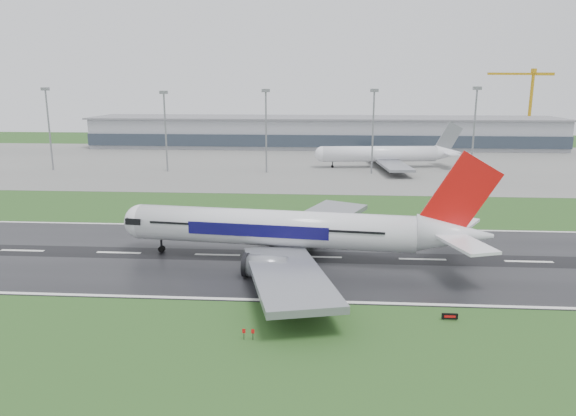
{
  "coord_description": "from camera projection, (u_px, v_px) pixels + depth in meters",
  "views": [
    {
      "loc": [
        0.86,
        -99.4,
        33.23
      ],
      "look_at": [
        -6.83,
        12.0,
        7.0
      ],
      "focal_mm": 33.31,
      "sensor_mm": 36.0,
      "label": 1
    }
  ],
  "objects": [
    {
      "name": "floodmast_1",
      "position": [
        166.0,
        133.0,
        201.95
      ],
      "size": [
        0.64,
        0.64,
        29.19
      ],
      "primitive_type": "cylinder",
      "color": "gray",
      "rests_on": "ground"
    },
    {
      "name": "main_airliner",
      "position": [
        299.0,
        207.0,
        100.04
      ],
      "size": [
        77.26,
        74.31,
        20.73
      ],
      "primitive_type": null,
      "rotation": [
        0.0,
        0.0,
        -0.11
      ],
      "color": "silver",
      "rests_on": "runway"
    },
    {
      "name": "floodmast_0",
      "position": [
        49.0,
        131.0,
        204.86
      ],
      "size": [
        0.64,
        0.64,
        30.38
      ],
      "primitive_type": "cylinder",
      "color": "gray",
      "rests_on": "ground"
    },
    {
      "name": "runway_sign",
      "position": [
        450.0,
        317.0,
        76.56
      ],
      "size": [
        2.31,
        0.38,
        1.04
      ],
      "primitive_type": null,
      "rotation": [
        0.0,
        0.0,
        0.05
      ],
      "color": "black",
      "rests_on": "ground"
    },
    {
      "name": "terminal",
      "position": [
        323.0,
        133.0,
        282.15
      ],
      "size": [
        240.0,
        36.0,
        15.0
      ],
      "primitive_type": "cube",
      "color": "gray",
      "rests_on": "ground"
    },
    {
      "name": "floodmast_3",
      "position": [
        373.0,
        134.0,
        196.65
      ],
      "size": [
        0.64,
        0.64,
        29.96
      ],
      "primitive_type": "cylinder",
      "color": "gray",
      "rests_on": "ground"
    },
    {
      "name": "parked_airliner",
      "position": [
        386.0,
        146.0,
        212.72
      ],
      "size": [
        65.09,
        61.4,
        17.53
      ],
      "primitive_type": null,
      "rotation": [
        0.0,
        0.0,
        0.1
      ],
      "color": "silver",
      "rests_on": "apron"
    },
    {
      "name": "apron",
      "position": [
        322.0,
        163.0,
        225.59
      ],
      "size": [
        400.0,
        130.0,
        0.08
      ],
      "primitive_type": "cube",
      "color": "slate",
      "rests_on": "ground"
    },
    {
      "name": "runway",
      "position": [
        319.0,
        257.0,
        104.18
      ],
      "size": [
        400.0,
        45.0,
        0.1
      ],
      "primitive_type": "cube",
      "color": "black",
      "rests_on": "ground"
    },
    {
      "name": "tower_crane",
      "position": [
        530.0,
        107.0,
        286.36
      ],
      "size": [
        39.46,
        15.87,
        40.85
      ],
      "primitive_type": null,
      "rotation": [
        0.0,
        0.0,
        0.34
      ],
      "color": "#BC8811",
      "rests_on": "ground"
    },
    {
      "name": "floodmast_4",
      "position": [
        474.0,
        133.0,
        194.12
      ],
      "size": [
        0.64,
        0.64,
        30.76
      ],
      "primitive_type": "cylinder",
      "color": "gray",
      "rests_on": "ground"
    },
    {
      "name": "ground",
      "position": [
        319.0,
        257.0,
        104.19
      ],
      "size": [
        520.0,
        520.0,
        0.0
      ],
      "primitive_type": "plane",
      "color": "#214619",
      "rests_on": "ground"
    },
    {
      "name": "floodmast_2",
      "position": [
        266.0,
        133.0,
        199.31
      ],
      "size": [
        0.64,
        0.64,
        29.87
      ],
      "primitive_type": "cylinder",
      "color": "gray",
      "rests_on": "ground"
    }
  ]
}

